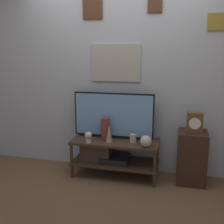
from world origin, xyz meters
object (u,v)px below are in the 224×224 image
(vase_slim_bronze, at_px, (109,134))
(candle_jar, at_px, (133,138))
(vase_tall_ceramic, at_px, (105,129))
(vase_round_glass, at_px, (146,141))
(decorative_bust, at_px, (88,137))
(mantel_clock, at_px, (195,123))
(television, at_px, (113,115))

(vase_slim_bronze, xyz_separation_m, candle_jar, (0.30, 0.06, -0.06))
(vase_tall_ceramic, height_order, vase_round_glass, vase_tall_ceramic)
(vase_slim_bronze, bearing_deg, vase_tall_ceramic, 130.19)
(vase_slim_bronze, relative_size, vase_tall_ceramic, 0.79)
(decorative_bust, bearing_deg, vase_round_glass, 1.34)
(candle_jar, xyz_separation_m, mantel_clock, (0.74, 0.07, 0.24))
(candle_jar, distance_m, mantel_clock, 0.78)
(vase_tall_ceramic, bearing_deg, vase_round_glass, -15.48)
(vase_slim_bronze, bearing_deg, candle_jar, 10.83)
(vase_round_glass, height_order, decorative_bust, same)
(decorative_bust, bearing_deg, mantel_clock, 8.84)
(vase_slim_bronze, height_order, candle_jar, vase_slim_bronze)
(vase_tall_ceramic, xyz_separation_m, mantel_clock, (1.12, 0.03, 0.15))
(television, distance_m, candle_jar, 0.41)
(vase_tall_ceramic, bearing_deg, candle_jar, -5.37)
(television, xyz_separation_m, vase_round_glass, (0.47, -0.25, -0.24))
(television, height_order, candle_jar, television)
(vase_round_glass, height_order, mantel_clock, mantel_clock)
(vase_slim_bronze, bearing_deg, decorative_bust, -162.97)
(vase_slim_bronze, xyz_separation_m, decorative_bust, (-0.25, -0.08, -0.04))
(television, distance_m, decorative_bust, 0.44)
(television, height_order, mantel_clock, television)
(vase_round_glass, bearing_deg, decorative_bust, -178.66)
(vase_tall_ceramic, xyz_separation_m, decorative_bust, (-0.17, -0.17, -0.07))
(vase_round_glass, relative_size, decorative_bust, 1.00)
(television, height_order, vase_round_glass, television)
(vase_slim_bronze, height_order, mantel_clock, mantel_clock)
(television, xyz_separation_m, vase_slim_bronze, (-0.01, -0.19, -0.20))
(vase_tall_ceramic, relative_size, decorative_bust, 2.04)
(vase_slim_bronze, relative_size, decorative_bust, 1.62)
(vase_tall_ceramic, height_order, decorative_bust, vase_tall_ceramic)
(vase_tall_ceramic, relative_size, mantel_clock, 1.18)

